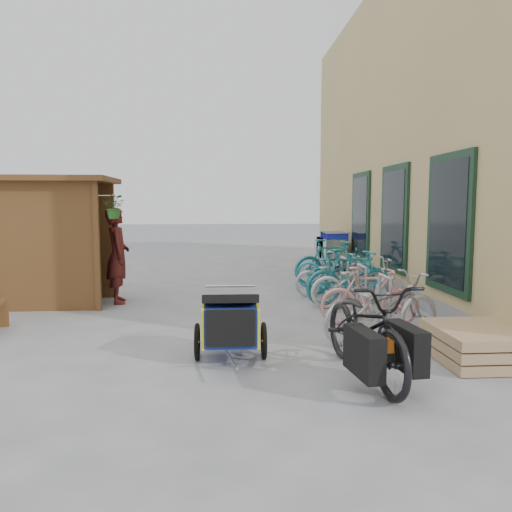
{
  "coord_description": "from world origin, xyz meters",
  "views": [
    {
      "loc": [
        -0.1,
        -7.1,
        1.91
      ],
      "look_at": [
        0.5,
        1.5,
        1.0
      ],
      "focal_mm": 35.0,
      "sensor_mm": 36.0,
      "label": 1
    }
  ],
  "objects": [
    {
      "name": "bike_2",
      "position": [
        2.4,
        1.73,
        0.47
      ],
      "size": [
        1.79,
        0.65,
        0.93
      ],
      "primitive_type": "imported",
      "rotation": [
        0.0,
        0.0,
        1.55
      ],
      "color": "#B8B8B4",
      "rests_on": "ground"
    },
    {
      "name": "ground",
      "position": [
        0.0,
        0.0,
        0.0
      ],
      "size": [
        80.0,
        80.0,
        0.0
      ],
      "primitive_type": "plane",
      "color": "#9C9C9F"
    },
    {
      "name": "bike_6",
      "position": [
        2.46,
        3.93,
        0.46
      ],
      "size": [
        1.85,
        1.04,
        0.92
      ],
      "primitive_type": "imported",
      "rotation": [
        0.0,
        0.0,
        1.31
      ],
      "color": "teal",
      "rests_on": "ground"
    },
    {
      "name": "bike_7",
      "position": [
        2.47,
        4.43,
        0.54
      ],
      "size": [
        1.86,
        0.81,
        1.08
      ],
      "primitive_type": "imported",
      "rotation": [
        0.0,
        0.0,
        1.74
      ],
      "color": "teal",
      "rests_on": "ground"
    },
    {
      "name": "bike_3",
      "position": [
        2.33,
        2.07,
        0.53
      ],
      "size": [
        1.83,
        0.78,
        1.07
      ],
      "primitive_type": "imported",
      "rotation": [
        0.0,
        0.0,
        1.73
      ],
      "color": "teal",
      "rests_on": "ground"
    },
    {
      "name": "person_kiosk",
      "position": [
        -2.08,
        2.55,
        0.92
      ],
      "size": [
        0.58,
        0.75,
        1.84
      ],
      "primitive_type": "imported",
      "rotation": [
        0.0,
        0.0,
        1.79
      ],
      "color": "maroon",
      "rests_on": "ground"
    },
    {
      "name": "child_trailer",
      "position": [
        0.01,
        -1.09,
        0.49
      ],
      "size": [
        0.88,
        1.49,
        0.88
      ],
      "rotation": [
        0.0,
        0.0,
        -0.01
      ],
      "color": "navy",
      "rests_on": "ground"
    },
    {
      "name": "bike_rack",
      "position": [
        2.3,
        2.4,
        0.52
      ],
      "size": [
        0.05,
        5.35,
        0.86
      ],
      "color": "#A5A8AD",
      "rests_on": "ground"
    },
    {
      "name": "building",
      "position": [
        6.49,
        4.5,
        3.49
      ],
      "size": [
        6.07,
        13.0,
        7.0
      ],
      "color": "tan",
      "rests_on": "ground"
    },
    {
      "name": "bike_0",
      "position": [
        2.12,
        -0.46,
        0.48
      ],
      "size": [
        1.94,
        1.15,
        0.97
      ],
      "primitive_type": "imported",
      "rotation": [
        0.0,
        0.0,
        1.87
      ],
      "color": "#AAA9AE",
      "rests_on": "ground"
    },
    {
      "name": "bike_5",
      "position": [
        2.39,
        3.31,
        0.45
      ],
      "size": [
        1.54,
        0.83,
        0.89
      ],
      "primitive_type": "imported",
      "rotation": [
        0.0,
        0.0,
        1.86
      ],
      "color": "teal",
      "rests_on": "ground"
    },
    {
      "name": "pallet_stack",
      "position": [
        3.0,
        -1.4,
        0.21
      ],
      "size": [
        1.0,
        1.2,
        0.4
      ],
      "color": "#A1835E",
      "rests_on": "ground"
    },
    {
      "name": "bike_1",
      "position": [
        2.21,
        0.44,
        0.47
      ],
      "size": [
        1.58,
        0.59,
        0.93
      ],
      "primitive_type": "imported",
      "rotation": [
        0.0,
        0.0,
        1.47
      ],
      "color": "pink",
      "rests_on": "ground"
    },
    {
      "name": "shopping_carts",
      "position": [
        3.0,
        6.89,
        0.67
      ],
      "size": [
        0.64,
        1.76,
        1.14
      ],
      "color": "silver",
      "rests_on": "ground"
    },
    {
      "name": "kiosk",
      "position": [
        -3.28,
        2.47,
        1.55
      ],
      "size": [
        2.49,
        1.65,
        2.4
      ],
      "color": "brown",
      "rests_on": "ground"
    },
    {
      "name": "bike_4",
      "position": [
        2.21,
        2.91,
        0.43
      ],
      "size": [
        1.68,
        0.7,
        0.86
      ],
      "primitive_type": "imported",
      "rotation": [
        0.0,
        0.0,
        1.65
      ],
      "color": "#AAA9AE",
      "rests_on": "ground"
    },
    {
      "name": "cargo_bike",
      "position": [
        1.47,
        -1.88,
        0.54
      ],
      "size": [
        0.98,
        2.16,
        1.1
      ],
      "rotation": [
        0.0,
        0.0,
        0.12
      ],
      "color": "black",
      "rests_on": "ground"
    }
  ]
}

